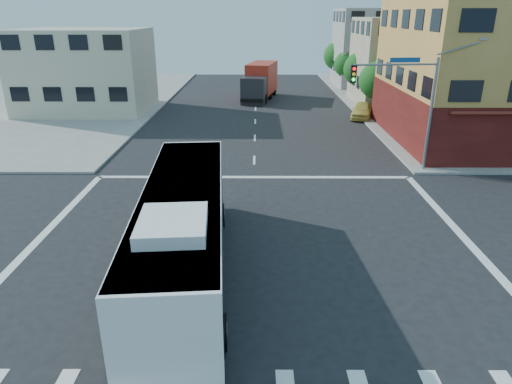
{
  "coord_description": "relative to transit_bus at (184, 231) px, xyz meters",
  "views": [
    {
      "loc": [
        0.24,
        -16.88,
        9.37
      ],
      "look_at": [
        0.16,
        2.84,
        1.63
      ],
      "focal_mm": 32.0,
      "sensor_mm": 36.0,
      "label": 1
    }
  ],
  "objects": [
    {
      "name": "street_tree_a",
      "position": [
        14.36,
        29.68,
        1.68
      ],
      "size": [
        3.6,
        3.6,
        5.53
      ],
      "color": "#382214",
      "rests_on": "ground"
    },
    {
      "name": "building_west",
      "position": [
        -14.56,
        31.74,
        2.1
      ],
      "size": [
        12.06,
        10.06,
        8.0
      ],
      "color": "beige",
      "rests_on": "ground"
    },
    {
      "name": "parked_car",
      "position": [
        12.63,
        28.2,
        -1.14
      ],
      "size": [
        2.99,
        4.83,
        1.54
      ],
      "primitive_type": "imported",
      "rotation": [
        0.0,
        0.0,
        -0.28
      ],
      "color": "#DFCE59",
      "rests_on": "ground"
    },
    {
      "name": "building_east_far",
      "position": [
        19.44,
        49.74,
        3.1
      ],
      "size": [
        12.06,
        10.06,
        10.0
      ],
      "color": "gray",
      "rests_on": "ground"
    },
    {
      "name": "street_tree_b",
      "position": [
        14.36,
        37.68,
        1.84
      ],
      "size": [
        3.8,
        3.8,
        5.79
      ],
      "color": "#382214",
      "rests_on": "ground"
    },
    {
      "name": "ground",
      "position": [
        2.46,
        1.76,
        -1.91
      ],
      "size": [
        120.0,
        120.0,
        0.0
      ],
      "primitive_type": "plane",
      "color": "black",
      "rests_on": "ground"
    },
    {
      "name": "box_truck",
      "position": [
        2.95,
        38.64,
        0.04
      ],
      "size": [
        4.34,
        9.28,
        4.02
      ],
      "rotation": [
        0.0,
        0.0,
        -0.2
      ],
      "color": "#242429",
      "rests_on": "ground"
    },
    {
      "name": "transit_bus",
      "position": [
        0.0,
        0.0,
        0.0
      ],
      "size": [
        3.83,
        13.36,
        3.9
      ],
      "rotation": [
        0.0,
        0.0,
        0.08
      ],
      "color": "black",
      "rests_on": "ground"
    },
    {
      "name": "street_tree_d",
      "position": [
        14.36,
        53.68,
        1.97
      ],
      "size": [
        4.0,
        4.0,
        6.03
      ],
      "color": "#382214",
      "rests_on": "ground"
    },
    {
      "name": "signal_mast_ne",
      "position": [
        11.54,
        12.38,
        3.07
      ],
      "size": [
        7.91,
        1.13,
        8.07
      ],
      "color": "gray",
      "rests_on": "ground"
    },
    {
      "name": "street_tree_c",
      "position": [
        14.36,
        45.68,
        1.55
      ],
      "size": [
        3.4,
        3.4,
        5.29
      ],
      "color": "#382214",
      "rests_on": "ground"
    },
    {
      "name": "building_east_near",
      "position": [
        19.44,
        35.74,
        2.6
      ],
      "size": [
        12.06,
        10.06,
        9.0
      ],
      "color": "#BCAF90",
      "rests_on": "ground"
    }
  ]
}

